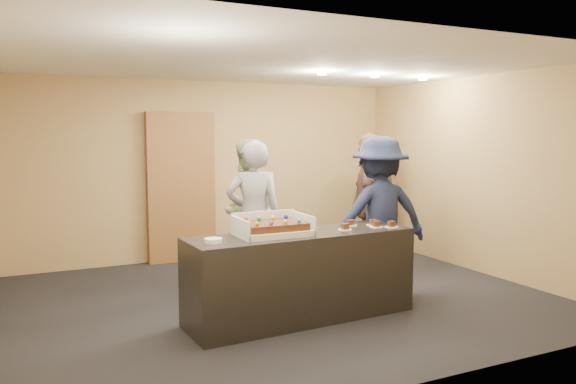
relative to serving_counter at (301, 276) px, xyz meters
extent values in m
plane|color=black|center=(0.12, 0.73, -0.45)|extent=(6.00, 6.00, 0.00)
plane|color=silver|center=(0.12, 0.73, 2.25)|extent=(6.00, 6.00, 0.00)
cube|color=#A98152|center=(0.12, 3.23, 0.90)|extent=(6.00, 0.04, 2.70)
cube|color=#A98152|center=(0.12, -1.77, 0.90)|extent=(6.00, 0.04, 2.70)
cube|color=#A98152|center=(3.12, 0.73, 0.90)|extent=(0.04, 5.00, 2.70)
cube|color=black|center=(0.00, 0.00, 0.00)|extent=(2.43, 0.82, 0.90)
cube|color=brown|center=(-0.41, 3.14, 0.66)|extent=(1.01, 0.15, 2.23)
cube|color=white|center=(-0.32, 0.00, 0.48)|extent=(0.70, 0.49, 0.06)
cube|color=white|center=(-0.67, 0.00, 0.55)|extent=(0.02, 0.49, 0.19)
cube|color=white|center=(0.03, 0.00, 0.55)|extent=(0.02, 0.49, 0.19)
cube|color=white|center=(-0.32, 0.25, 0.56)|extent=(0.70, 0.02, 0.21)
cube|color=#3D1F0E|center=(-0.32, 0.00, 0.54)|extent=(0.62, 0.43, 0.07)
sphere|color=red|center=(-0.55, 0.15, 0.60)|extent=(0.05, 0.05, 0.05)
sphere|color=green|center=(-0.40, 0.15, 0.60)|extent=(0.05, 0.05, 0.05)
sphere|color=yellow|center=(-0.25, 0.15, 0.60)|extent=(0.05, 0.05, 0.05)
sphere|color=#1925D4|center=(-0.11, 0.15, 0.60)|extent=(0.05, 0.05, 0.05)
sphere|color=orange|center=(-0.55, -0.15, 0.60)|extent=(0.05, 0.05, 0.05)
sphere|color=purple|center=(-0.40, -0.15, 0.60)|extent=(0.05, 0.05, 0.05)
sphere|color=yellow|center=(-0.25, -0.15, 0.60)|extent=(0.05, 0.05, 0.05)
sphere|color=#24B568|center=(-0.11, -0.15, 0.60)|extent=(0.05, 0.05, 0.05)
cylinder|color=white|center=(-0.98, -0.11, 0.47)|extent=(0.17, 0.17, 0.04)
cylinder|color=white|center=(0.49, -0.06, 0.45)|extent=(0.15, 0.15, 0.01)
cube|color=#3D1F0E|center=(0.49, -0.06, 0.49)|extent=(0.07, 0.06, 0.06)
cylinder|color=white|center=(0.68, 0.15, 0.45)|extent=(0.15, 0.15, 0.01)
cube|color=#3D1F0E|center=(0.68, 0.15, 0.49)|extent=(0.07, 0.06, 0.06)
cylinder|color=white|center=(0.89, -0.05, 0.45)|extent=(0.15, 0.15, 0.01)
cube|color=#3D1F0E|center=(0.89, -0.05, 0.49)|extent=(0.07, 0.06, 0.06)
cylinder|color=white|center=(0.93, 0.07, 0.45)|extent=(0.15, 0.15, 0.01)
cube|color=#3D1F0E|center=(0.93, 0.07, 0.49)|extent=(0.07, 0.06, 0.06)
cylinder|color=white|center=(1.03, -0.13, 0.45)|extent=(0.15, 0.15, 0.01)
cube|color=#3D1F0E|center=(1.03, -0.13, 0.49)|extent=(0.07, 0.06, 0.06)
imported|color=#929398|center=(-0.06, 1.13, 0.46)|extent=(0.77, 0.62, 1.83)
imported|color=#9AAC7A|center=(0.03, 1.56, 0.47)|extent=(1.14, 1.10, 1.85)
imported|color=#1B2340|center=(1.28, 0.46, 0.49)|extent=(1.31, 0.89, 1.88)
imported|color=brown|center=(1.75, 1.36, 0.51)|extent=(1.06, 1.17, 1.92)
imported|color=#232328|center=(2.45, 2.23, 0.44)|extent=(0.88, 0.59, 1.78)
cylinder|color=#FFEAC6|center=(0.92, 1.23, 2.22)|extent=(0.12, 0.12, 0.03)
cylinder|color=#FFEAC6|center=(1.72, 1.23, 2.22)|extent=(0.12, 0.12, 0.03)
cylinder|color=#FFEAC6|center=(2.52, 1.23, 2.22)|extent=(0.12, 0.12, 0.03)
camera|label=1|loc=(-2.59, -5.05, 1.47)|focal=35.00mm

